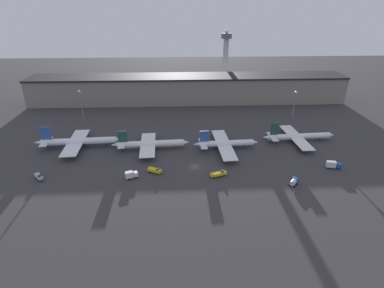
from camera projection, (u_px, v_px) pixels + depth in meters
name	position (u px, v px, depth m)	size (l,w,h in m)	color
ground	(195.00, 167.00, 145.74)	(600.00, 600.00, 0.00)	#383538
terminal_building	(188.00, 89.00, 232.73)	(240.67, 25.16, 20.53)	gray
airplane_0	(78.00, 142.00, 163.14)	(47.28, 34.12, 12.75)	white
airplane_1	(150.00, 144.00, 161.05)	(42.20, 30.15, 11.36)	white
airplane_2	(225.00, 144.00, 161.74)	(36.05, 37.66, 11.10)	white
airplane_3	(298.00, 137.00, 170.33)	(42.56, 34.27, 11.92)	white
service_vehicle_0	(155.00, 170.00, 140.09)	(6.99, 5.08, 2.90)	gold
service_vehicle_1	(131.00, 175.00, 135.59)	(5.92, 4.14, 3.57)	white
service_vehicle_2	(333.00, 165.00, 143.55)	(7.13, 3.40, 3.66)	#195199
service_vehicle_3	(39.00, 177.00, 135.35)	(5.62, 5.89, 2.76)	#9EA3A8
service_vehicle_4	(294.00, 182.00, 130.69)	(4.76, 5.05, 3.04)	#195199
service_vehicle_5	(218.00, 174.00, 137.40)	(7.90, 4.54, 2.82)	gold
lamp_post_0	(81.00, 102.00, 191.17)	(1.80, 1.80, 21.97)	slate
lamp_post_1	(295.00, 101.00, 197.13)	(1.80, 1.80, 19.51)	slate
control_tower	(226.00, 56.00, 258.78)	(9.00, 9.00, 50.01)	#99999E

